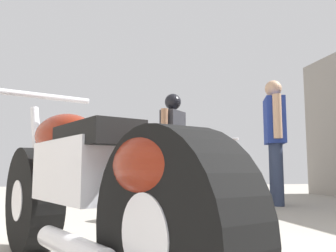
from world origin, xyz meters
The scene contains 5 objects.
ground_plane centered at (0.00, 3.21, 0.00)m, with size 15.91×15.91×0.00m, color #9E998E.
motorcycle_maroon_cruiser centered at (-1.07, 1.59, 0.40)m, with size 1.04×1.93×0.95m.
motorcycle_black_naked centered at (0.06, 3.99, 0.37)m, with size 1.57×1.38×0.89m.
mechanic_in_blue centered at (1.46, 4.62, 0.99)m, with size 0.40×0.70×1.75m.
mechanic_with_helmet centered at (0.18, 5.49, 1.01)m, with size 0.51×0.57×1.69m.
Camera 1 is at (-1.02, -0.06, 0.49)m, focal length 38.83 mm.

